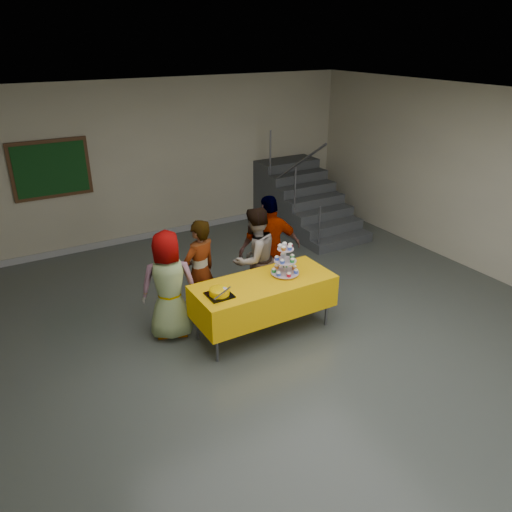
{
  "coord_description": "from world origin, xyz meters",
  "views": [
    {
      "loc": [
        -3.15,
        -4.01,
        3.73
      ],
      "look_at": [
        -0.14,
        1.14,
        1.05
      ],
      "focal_mm": 35.0,
      "sensor_mm": 36.0,
      "label": 1
    }
  ],
  "objects_px": {
    "schoolchild_c": "(255,259)",
    "schoolchild_d": "(270,249)",
    "schoolchild_a": "(169,286)",
    "schoolchild_b": "(200,272)",
    "bear_cake": "(219,292)",
    "staircase": "(301,202)",
    "bake_table": "(264,295)",
    "noticeboard": "(51,169)",
    "cupcake_stand": "(285,262)"
  },
  "relations": [
    {
      "from": "schoolchild_a",
      "to": "noticeboard",
      "type": "bearing_deg",
      "value": -58.23
    },
    {
      "from": "bake_table",
      "to": "schoolchild_d",
      "type": "height_order",
      "value": "schoolchild_d"
    },
    {
      "from": "bear_cake",
      "to": "schoolchild_d",
      "type": "xyz_separation_m",
      "value": [
        1.25,
        0.84,
        -0.01
      ]
    },
    {
      "from": "bake_table",
      "to": "noticeboard",
      "type": "distance_m",
      "value": 4.54
    },
    {
      "from": "bake_table",
      "to": "noticeboard",
      "type": "bearing_deg",
      "value": 114.3
    },
    {
      "from": "schoolchild_c",
      "to": "schoolchild_d",
      "type": "bearing_deg",
      "value": -174.26
    },
    {
      "from": "bake_table",
      "to": "schoolchild_c",
      "type": "distance_m",
      "value": 0.74
    },
    {
      "from": "cupcake_stand",
      "to": "schoolchild_c",
      "type": "height_order",
      "value": "schoolchild_c"
    },
    {
      "from": "cupcake_stand",
      "to": "schoolchild_a",
      "type": "relative_size",
      "value": 0.3
    },
    {
      "from": "schoolchild_d",
      "to": "schoolchild_c",
      "type": "bearing_deg",
      "value": 28.57
    },
    {
      "from": "bake_table",
      "to": "schoolchild_c",
      "type": "bearing_deg",
      "value": 69.54
    },
    {
      "from": "bake_table",
      "to": "noticeboard",
      "type": "xyz_separation_m",
      "value": [
        -1.82,
        4.02,
        1.04
      ]
    },
    {
      "from": "bake_table",
      "to": "bear_cake",
      "type": "height_order",
      "value": "bear_cake"
    },
    {
      "from": "bake_table",
      "to": "bear_cake",
      "type": "relative_size",
      "value": 5.25
    },
    {
      "from": "noticeboard",
      "to": "schoolchild_c",
      "type": "bearing_deg",
      "value": -58.41
    },
    {
      "from": "schoolchild_a",
      "to": "schoolchild_b",
      "type": "relative_size",
      "value": 1.0
    },
    {
      "from": "schoolchild_b",
      "to": "staircase",
      "type": "bearing_deg",
      "value": -163.4
    },
    {
      "from": "schoolchild_c",
      "to": "schoolchild_a",
      "type": "bearing_deg",
      "value": -7.37
    },
    {
      "from": "noticeboard",
      "to": "staircase",
      "type": "bearing_deg",
      "value": -10.18
    },
    {
      "from": "schoolchild_b",
      "to": "schoolchild_d",
      "type": "bearing_deg",
      "value": 163.27
    },
    {
      "from": "cupcake_stand",
      "to": "schoolchild_a",
      "type": "distance_m",
      "value": 1.55
    },
    {
      "from": "schoolchild_b",
      "to": "schoolchild_c",
      "type": "height_order",
      "value": "schoolchild_c"
    },
    {
      "from": "staircase",
      "to": "schoolchild_c",
      "type": "bearing_deg",
      "value": -135.71
    },
    {
      "from": "cupcake_stand",
      "to": "bear_cake",
      "type": "height_order",
      "value": "cupcake_stand"
    },
    {
      "from": "schoolchild_b",
      "to": "bake_table",
      "type": "bearing_deg",
      "value": 109.62
    },
    {
      "from": "bake_table",
      "to": "bear_cake",
      "type": "xyz_separation_m",
      "value": [
        -0.68,
        -0.07,
        0.27
      ]
    },
    {
      "from": "schoolchild_b",
      "to": "schoolchild_a",
      "type": "bearing_deg",
      "value": -0.97
    },
    {
      "from": "schoolchild_c",
      "to": "schoolchild_d",
      "type": "height_order",
      "value": "schoolchild_d"
    },
    {
      "from": "schoolchild_d",
      "to": "staircase",
      "type": "distance_m",
      "value": 3.33
    },
    {
      "from": "cupcake_stand",
      "to": "schoolchild_d",
      "type": "distance_m",
      "value": 0.79
    },
    {
      "from": "schoolchild_a",
      "to": "staircase",
      "type": "height_order",
      "value": "staircase"
    },
    {
      "from": "schoolchild_a",
      "to": "schoolchild_c",
      "type": "bearing_deg",
      "value": -154.95
    },
    {
      "from": "bake_table",
      "to": "schoolchild_c",
      "type": "height_order",
      "value": "schoolchild_c"
    },
    {
      "from": "bear_cake",
      "to": "schoolchild_c",
      "type": "height_order",
      "value": "schoolchild_c"
    },
    {
      "from": "bear_cake",
      "to": "bake_table",
      "type": "bearing_deg",
      "value": 5.66
    },
    {
      "from": "schoolchild_c",
      "to": "bake_table",
      "type": "bearing_deg",
      "value": 57.23
    },
    {
      "from": "schoolchild_d",
      "to": "bake_table",
      "type": "bearing_deg",
      "value": 63.91
    },
    {
      "from": "schoolchild_a",
      "to": "schoolchild_b",
      "type": "height_order",
      "value": "schoolchild_b"
    },
    {
      "from": "bake_table",
      "to": "schoolchild_a",
      "type": "relative_size",
      "value": 1.26
    },
    {
      "from": "schoolchild_b",
      "to": "schoolchild_c",
      "type": "xyz_separation_m",
      "value": [
        0.83,
        -0.05,
        0.02
      ]
    },
    {
      "from": "schoolchild_c",
      "to": "schoolchild_b",
      "type": "bearing_deg",
      "value": -16.1
    },
    {
      "from": "bear_cake",
      "to": "schoolchild_a",
      "type": "relative_size",
      "value": 0.24
    },
    {
      "from": "cupcake_stand",
      "to": "bake_table",
      "type": "bearing_deg",
      "value": -175.86
    },
    {
      "from": "bear_cake",
      "to": "staircase",
      "type": "distance_m",
      "value": 4.8
    },
    {
      "from": "schoolchild_b",
      "to": "schoolchild_d",
      "type": "distance_m",
      "value": 1.16
    },
    {
      "from": "schoolchild_a",
      "to": "schoolchild_d",
      "type": "xyz_separation_m",
      "value": [
        1.67,
        0.22,
        0.07
      ]
    },
    {
      "from": "schoolchild_a",
      "to": "schoolchild_c",
      "type": "distance_m",
      "value": 1.35
    },
    {
      "from": "bake_table",
      "to": "schoolchild_a",
      "type": "distance_m",
      "value": 1.24
    },
    {
      "from": "schoolchild_c",
      "to": "schoolchild_d",
      "type": "xyz_separation_m",
      "value": [
        0.32,
        0.11,
        0.05
      ]
    },
    {
      "from": "bear_cake",
      "to": "staircase",
      "type": "bearing_deg",
      "value": 42.84
    }
  ]
}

